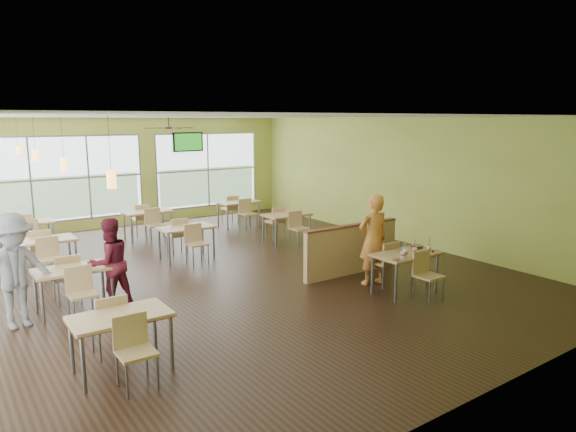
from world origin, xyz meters
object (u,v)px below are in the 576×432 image
(half_wall_divider, at_px, (352,249))
(food_basket, at_px, (417,246))
(man_plaid, at_px, (373,240))
(main_table, at_px, (405,259))

(half_wall_divider, relative_size, food_basket, 9.82)
(man_plaid, distance_m, food_basket, 0.82)
(man_plaid, bearing_deg, food_basket, 143.05)
(main_table, height_order, half_wall_divider, half_wall_divider)
(man_plaid, relative_size, food_basket, 7.19)
(half_wall_divider, bearing_deg, man_plaid, -99.76)
(half_wall_divider, bearing_deg, food_basket, -71.14)
(main_table, distance_m, food_basket, 0.49)
(food_basket, bearing_deg, man_plaid, 134.86)
(main_table, relative_size, half_wall_divider, 0.63)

